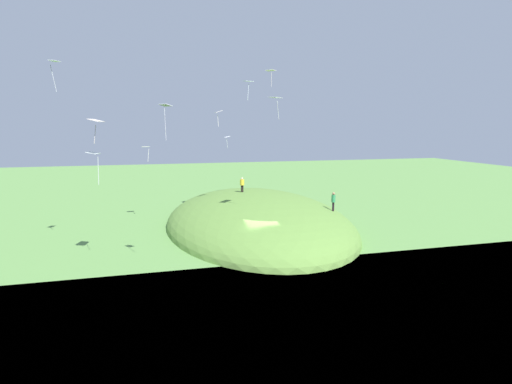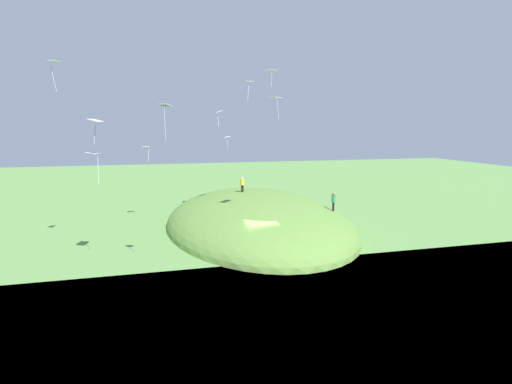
% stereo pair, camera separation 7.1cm
% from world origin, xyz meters
% --- Properties ---
extents(ground_plane, '(160.00, 160.00, 0.00)m').
position_xyz_m(ground_plane, '(0.00, 0.00, 0.00)').
color(ground_plane, '#5D8D45').
extents(grass_hill, '(28.52, 18.28, 6.44)m').
position_xyz_m(grass_hill, '(8.33, -1.82, 0.00)').
color(grass_hill, '#5D8739').
rests_on(grass_hill, ground_plane).
extents(dirt_path, '(12.64, 6.25, 0.04)m').
position_xyz_m(dirt_path, '(24.67, -8.68, 0.02)').
color(dirt_path, '#69644C').
rests_on(dirt_path, ground_plane).
extents(person_walking_path, '(0.45, 0.45, 1.56)m').
position_xyz_m(person_walking_path, '(10.26, -0.74, 4.13)').
color(person_walking_path, black).
rests_on(person_walking_path, grass_hill).
extents(person_watching_kites, '(0.52, 0.52, 1.82)m').
position_xyz_m(person_watching_kites, '(3.75, -8.19, 3.23)').
color(person_watching_kites, black).
rests_on(person_watching_kites, grass_hill).
extents(kite_0, '(1.06, 1.02, 1.51)m').
position_xyz_m(kite_0, '(6.11, -2.59, 15.07)').
color(kite_0, white).
extents(kite_1, '(0.86, 0.83, 2.15)m').
position_xyz_m(kite_1, '(-5.47, 7.34, 11.06)').
color(kite_1, white).
extents(kite_2, '(0.89, 0.77, 2.08)m').
position_xyz_m(kite_2, '(0.90, 14.57, 14.30)').
color(kite_2, white).
extents(kite_3, '(1.15, 0.79, 1.75)m').
position_xyz_m(kite_3, '(13.30, 1.19, 11.58)').
color(kite_3, white).
extents(kite_4, '(0.86, 0.59, 1.28)m').
position_xyz_m(kite_4, '(13.45, 0.26, 8.85)').
color(kite_4, white).
extents(kite_5, '(0.67, 0.83, 1.54)m').
position_xyz_m(kite_5, '(11.68, 8.94, 7.91)').
color(kite_5, silver).
extents(kite_6, '(1.15, 0.88, 2.28)m').
position_xyz_m(kite_6, '(-1.20, 12.13, 8.14)').
color(kite_6, white).
extents(kite_7, '(1.18, 1.23, 1.70)m').
position_xyz_m(kite_7, '(-0.90, -0.91, 12.12)').
color(kite_7, white).
extents(kite_8, '(1.23, 1.01, 1.59)m').
position_xyz_m(kite_8, '(-2.77, 11.61, 10.35)').
color(kite_8, silver).
extents(kite_9, '(0.82, 0.98, 1.69)m').
position_xyz_m(kite_9, '(4.44, -0.06, 13.83)').
color(kite_9, white).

